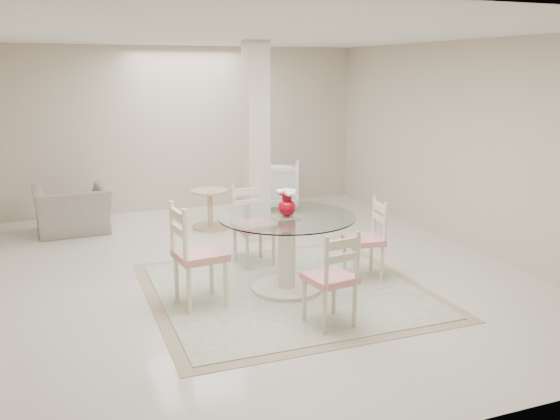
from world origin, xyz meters
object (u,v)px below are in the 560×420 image
object	(u,v)px
dining_chair_north	(251,219)
armchair_white	(274,185)
dining_chair_south	(334,272)
recliner_taupe	(73,210)
column	(256,142)
dining_table	(287,253)
dining_chair_west	(192,248)
side_table	(210,210)
red_vase	(287,203)
dining_chair_east	(369,233)

from	to	relation	value
dining_chair_north	armchair_white	distance (m)	3.00
dining_chair_south	recliner_taupe	size ratio (longest dim) A/B	0.99
column	dining_table	xyz separation A→B (m)	(-0.37, -2.07, -0.93)
dining_chair_west	side_table	size ratio (longest dim) A/B	2.01
side_table	column	bearing A→B (deg)	-57.08
recliner_taupe	dining_chair_west	bearing A→B (deg)	103.53
dining_chair_north	recliner_taupe	distance (m)	3.02
dining_chair_south	dining_chair_north	bearing A→B (deg)	-95.63
column	dining_chair_north	distance (m)	1.39
dining_table	dining_chair_north	bearing A→B (deg)	93.38
dining_chair_west	armchair_white	world-z (taller)	dining_chair_west
red_vase	recliner_taupe	size ratio (longest dim) A/B	0.28
dining_chair_east	dining_chair_north	distance (m)	1.45
red_vase	dining_chair_north	distance (m)	1.10
dining_table	dining_chair_south	bearing A→B (deg)	-86.55
dining_chair_east	dining_chair_south	distance (m)	1.42
dining_chair_east	side_table	xyz separation A→B (m)	(-1.13, 2.78, -0.26)
dining_chair_west	armchair_white	distance (m)	4.41
dining_chair_south	dining_table	bearing A→B (deg)	-95.59
column	dining_chair_west	bearing A→B (deg)	-123.14
armchair_white	side_table	size ratio (longest dim) A/B	1.51
red_vase	dining_chair_north	size ratio (longest dim) A/B	0.27
dining_chair_north	armchair_white	xyz separation A→B (m)	(1.30, 2.71, -0.16)
recliner_taupe	side_table	bearing A→B (deg)	163.37
red_vase	armchair_white	bearing A→B (deg)	71.64
dining_chair_east	recliner_taupe	distance (m)	4.46
dining_chair_north	side_table	distance (m)	1.83
dining_chair_south	dining_chair_east	bearing A→B (deg)	-141.10
column	red_vase	distance (m)	2.14
red_vase	side_table	bearing A→B (deg)	92.39
dining_chair_east	armchair_white	xyz separation A→B (m)	(0.22, 3.68, -0.13)
dining_table	column	bearing A→B (deg)	79.90
dining_chair_south	armchair_white	size ratio (longest dim) A/B	1.16
column	dining_chair_east	bearing A→B (deg)	-72.43
column	dining_chair_east	distance (m)	2.28
side_table	red_vase	bearing A→B (deg)	-87.61
dining_table	red_vase	xyz separation A→B (m)	(0.00, -0.00, 0.55)
recliner_taupe	side_table	xyz separation A→B (m)	(1.93, -0.45, -0.07)
dining_chair_south	recliner_taupe	bearing A→B (deg)	-72.89
dining_chair_east	armchair_white	world-z (taller)	dining_chair_east
red_vase	dining_chair_east	xyz separation A→B (m)	(1.01, 0.04, -0.44)
column	recliner_taupe	distance (m)	2.88
side_table	recliner_taupe	bearing A→B (deg)	166.87
red_vase	armchair_white	distance (m)	3.97
dining_chair_west	recliner_taupe	size ratio (longest dim) A/B	1.13
dining_chair_south	dining_chair_west	bearing A→B (deg)	-50.37
dining_chair_north	dining_chair_west	xyz separation A→B (m)	(-0.96, -1.08, 0.05)
column	red_vase	world-z (taller)	column
armchair_white	dining_chair_north	bearing A→B (deg)	88.27
dining_table	dining_chair_north	xyz separation A→B (m)	(-0.06, 1.02, 0.14)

